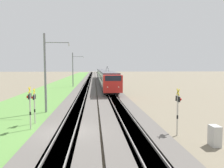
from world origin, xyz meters
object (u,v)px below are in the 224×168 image
crossing_signal_far (178,107)px  equipment_cabinet (215,136)px  crossing_signal_near (30,104)px  catenary_mast_near (46,72)px  passenger_train (104,76)px  catenary_mast_mid (73,69)px  crossing_signal_aux (34,103)px

crossing_signal_far → equipment_cabinet: crossing_signal_far is taller
crossing_signal_near → crossing_signal_far: bearing=169.3°
crossing_signal_near → catenary_mast_near: size_ratio=0.41×
crossing_signal_near → equipment_cabinet: (-4.08, -11.87, -1.38)m
catenary_mast_near → equipment_cabinet: (-10.19, -11.99, -3.54)m
passenger_train → crossing_signal_near: (-45.67, 7.42, -0.26)m
crossing_signal_far → catenary_mast_mid: bearing=106.0°
catenary_mast_near → catenary_mast_mid: catenary_mast_near is taller
catenary_mast_mid → crossing_signal_aux: bearing=180.0°
catenary_mast_mid → catenary_mast_near: bearing=180.0°
crossing_signal_near → equipment_cabinet: bearing=161.0°
passenger_train → crossing_signal_far: size_ratio=18.92×
crossing_signal_aux → catenary_mast_mid: bearing=-90.0°
crossing_signal_near → catenary_mast_near: (6.11, 0.11, 2.16)m
crossing_signal_aux → catenary_mast_near: bearing=-90.1°
passenger_train → equipment_cabinet: (-49.75, -4.46, -1.64)m
crossing_signal_near → crossing_signal_far: crossing_signal_near is taller
crossing_signal_far → equipment_cabinet: 2.91m
catenary_mast_near → catenary_mast_mid: size_ratio=1.00×
passenger_train → crossing_signal_near: size_ratio=18.80×
passenger_train → crossing_signal_aux: (-44.03, 7.54, -0.44)m
crossing_signal_near → catenary_mast_mid: catenary_mast_mid is taller
crossing_signal_aux → catenary_mast_near: size_ratio=0.37×
crossing_signal_near → crossing_signal_aux: crossing_signal_near is taller
crossing_signal_aux → crossing_signal_near: bearing=94.1°
passenger_train → crossing_signal_near: 46.27m
crossing_signal_far → crossing_signal_aux: bearing=161.1°
passenger_train → equipment_cabinet: passenger_train is taller
crossing_signal_near → crossing_signal_far: (-1.97, -10.41, -0.01)m
crossing_signal_far → catenary_mast_near: catenary_mast_near is taller
passenger_train → catenary_mast_near: (-39.56, 7.53, 1.90)m
passenger_train → crossing_signal_aux: 44.67m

